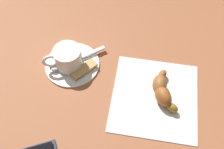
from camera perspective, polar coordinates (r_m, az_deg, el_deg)
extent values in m
plane|color=#9F5B39|center=(0.61, -1.06, 0.09)|extent=(1.80, 1.80, 0.00)
cylinder|color=white|center=(0.63, -8.31, 2.24)|extent=(0.12, 0.12, 0.01)
cylinder|color=white|center=(0.60, -9.20, 3.55)|extent=(0.06, 0.06, 0.05)
cylinder|color=#311D08|center=(0.60, -9.21, 3.58)|extent=(0.05, 0.05, 0.00)
torus|color=white|center=(0.60, -12.67, 2.95)|extent=(0.04, 0.02, 0.04)
cube|color=silver|center=(0.63, -5.98, 3.87)|extent=(0.10, 0.07, 0.00)
ellipsoid|color=silver|center=(0.62, -11.75, 1.45)|extent=(0.03, 0.03, 0.01)
cube|color=tan|center=(0.61, -5.89, 1.32)|extent=(0.06, 0.06, 0.01)
cube|color=white|center=(0.59, 8.93, -4.64)|extent=(0.19, 0.20, 0.00)
ellipsoid|color=brown|center=(0.60, 10.48, -0.37)|extent=(0.03, 0.03, 0.02)
ellipsoid|color=#985D2D|center=(0.58, 9.93, -2.12)|extent=(0.03, 0.05, 0.04)
ellipsoid|color=#9C5424|center=(0.57, 10.64, -4.50)|extent=(0.05, 0.05, 0.04)
ellipsoid|color=olive|center=(0.57, 12.47, -6.81)|extent=(0.03, 0.03, 0.02)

